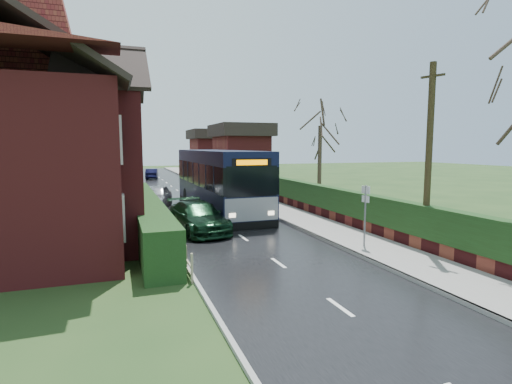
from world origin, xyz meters
name	(u,v)px	position (x,y,z in m)	size (l,w,h in m)	color
ground	(259,249)	(0.00, 0.00, 0.00)	(140.00, 140.00, 0.00)	#344C20
road	(205,210)	(0.00, 10.00, 0.01)	(6.00, 100.00, 0.02)	black
pavement	(268,206)	(4.25, 10.00, 0.07)	(2.50, 100.00, 0.14)	slate
kerb_right	(251,207)	(3.05, 10.00, 0.07)	(0.12, 100.00, 0.14)	gray
kerb_left	(155,212)	(-3.05, 10.00, 0.05)	(0.12, 100.00, 0.10)	gray
front_hedge	(146,214)	(-3.90, 5.00, 0.80)	(1.20, 16.00, 1.60)	black
picket_fence	(162,221)	(-3.15, 5.00, 0.45)	(0.10, 16.00, 0.90)	gray
right_wall_hedge	(290,191)	(5.80, 10.00, 1.02)	(0.60, 50.00, 1.80)	maroon
brick_house	(24,137)	(-8.73, 4.78, 4.38)	(9.30, 14.60, 10.30)	maroon
bus	(219,181)	(0.80, 9.57, 1.86)	(3.01, 12.38, 3.75)	black
car_silver	(156,197)	(-2.80, 12.00, 0.76)	(1.79, 4.45, 1.52)	#ABAAAE
car_green	(198,217)	(-1.60, 4.00, 0.70)	(1.97, 4.83, 1.40)	black
car_distant	(152,174)	(-1.05, 35.83, 0.64)	(1.35, 3.86, 1.27)	black
bus_stop_sign	(365,207)	(3.89, -1.33, 1.66)	(0.14, 0.38, 2.51)	slate
telegraph_pole	(429,158)	(5.80, -2.45, 3.55)	(0.35, 0.89, 7.02)	black
tree_right_far	(320,121)	(9.00, 11.86, 5.85)	(4.06, 4.06, 7.83)	#382A21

